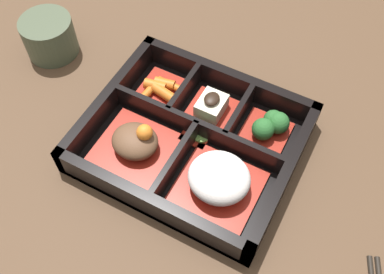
% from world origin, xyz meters
% --- Properties ---
extents(ground_plane, '(3.00, 3.00, 0.00)m').
position_xyz_m(ground_plane, '(0.00, 0.00, 0.00)').
color(ground_plane, '#4C3523').
extents(bento_base, '(0.29, 0.24, 0.01)m').
position_xyz_m(bento_base, '(0.00, 0.00, 0.01)').
color(bento_base, black).
rests_on(bento_base, ground_plane).
extents(bento_rim, '(0.29, 0.24, 0.05)m').
position_xyz_m(bento_rim, '(0.00, -0.00, 0.02)').
color(bento_rim, black).
rests_on(bento_rim, ground_plane).
extents(bowl_rice, '(0.11, 0.10, 0.05)m').
position_xyz_m(bowl_rice, '(-0.06, 0.05, 0.03)').
color(bowl_rice, maroon).
rests_on(bowl_rice, bento_base).
extents(bowl_stew, '(0.11, 0.10, 0.05)m').
position_xyz_m(bowl_stew, '(0.06, 0.05, 0.03)').
color(bowl_stew, maroon).
rests_on(bowl_stew, bento_base).
extents(bowl_greens, '(0.07, 0.07, 0.04)m').
position_xyz_m(bowl_greens, '(-0.09, -0.07, 0.03)').
color(bowl_greens, maroon).
rests_on(bowl_greens, bento_base).
extents(bowl_tofu, '(0.07, 0.07, 0.04)m').
position_xyz_m(bowl_tofu, '(0.00, -0.06, 0.02)').
color(bowl_tofu, maroon).
rests_on(bowl_tofu, bento_base).
extents(bowl_carrots, '(0.06, 0.07, 0.02)m').
position_xyz_m(bowl_carrots, '(0.08, -0.06, 0.02)').
color(bowl_carrots, maroon).
rests_on(bowl_carrots, bento_base).
extents(bowl_pickles, '(0.04, 0.04, 0.01)m').
position_xyz_m(bowl_pickles, '(-0.00, -0.01, 0.01)').
color(bowl_pickles, maroon).
rests_on(bowl_pickles, bento_base).
extents(tea_cup, '(0.08, 0.08, 0.06)m').
position_xyz_m(tea_cup, '(0.29, -0.06, 0.03)').
color(tea_cup, '#424C38').
rests_on(tea_cup, ground_plane).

